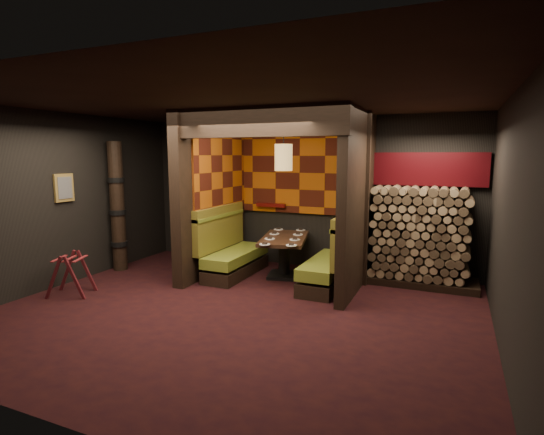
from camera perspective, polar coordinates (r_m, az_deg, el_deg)
The scene contains 23 objects.
floor at distance 6.03m, azimuth -5.02°, elevation -12.66°, with size 6.50×5.50×0.02m, color black.
ceiling at distance 5.67m, azimuth -5.41°, elevation 15.51°, with size 6.50×5.50×0.02m, color black.
wall_back at distance 8.19m, azimuth 4.06°, elevation 3.27°, with size 6.50×0.02×2.85m, color black.
wall_front at distance 3.54m, azimuth -27.09°, elevation -4.41°, with size 6.50×0.02×2.85m, color black.
wall_left at distance 7.77m, azimuth -26.85°, elevation 2.11°, with size 0.02×5.50×2.85m, color black.
wall_right at distance 5.03m, azimuth 29.53°, elevation -1.04°, with size 0.02×5.50×2.85m, color black.
partition_left at distance 7.77m, azimuth -8.16°, elevation 2.93°, with size 0.20×2.20×2.85m, color black.
partition_right at distance 6.83m, azimuth 11.43°, elevation 2.10°, with size 0.15×2.10×2.85m, color black.
header_beam at distance 6.28m, azimuth -2.44°, elevation 12.74°, with size 2.85×0.18×0.44m, color black.
tapa_back_panel at distance 8.13m, azimuth 3.80°, elevation 6.03°, with size 2.40×0.06×1.55m, color #A04A0B.
tapa_side_panel at distance 7.83m, azimuth -6.80°, elevation 6.12°, with size 0.04×1.85×1.45m, color #A04A0B.
lacquer_shelf at distance 8.33m, azimuth -0.11°, elevation 1.69°, with size 0.60×0.12×0.07m, color #500A08.
booth_bench_left at distance 7.74m, azimuth -5.54°, elevation -4.74°, with size 0.68×1.60×1.14m.
booth_bench_right at distance 7.05m, azimuth 8.16°, elevation -6.10°, with size 0.68×1.60×1.14m.
dining_table at distance 7.52m, azimuth 1.65°, elevation -4.37°, with size 1.05×1.51×0.73m.
place_settings at distance 7.47m, azimuth 1.66°, elevation -2.54°, with size 0.93×1.66×0.03m.
pendant_lamp at distance 7.29m, azimuth 1.56°, elevation 8.09°, with size 0.30×0.30×0.96m.
framed_picture at distance 7.79m, azimuth -26.17°, elevation 3.61°, with size 0.05×0.36×0.46m.
luggage_rack at distance 7.31m, azimuth -25.45°, elevation -6.70°, with size 0.77×0.66×0.70m.
totem_column at distance 8.39m, azimuth -20.07°, elevation 1.27°, with size 0.31×0.31×2.40m.
firewood_stack at distance 7.43m, azimuth 19.81°, elevation -2.46°, with size 1.73×0.70×1.64m.
mosaic_header at distance 7.64m, azimuth 20.38°, elevation 6.11°, with size 1.83×0.10×0.56m, color maroon.
bay_front_post at distance 7.06m, azimuth 12.59°, elevation 2.27°, with size 0.08×0.08×2.85m, color black.
Camera 1 is at (2.70, -4.94, 2.15)m, focal length 28.00 mm.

